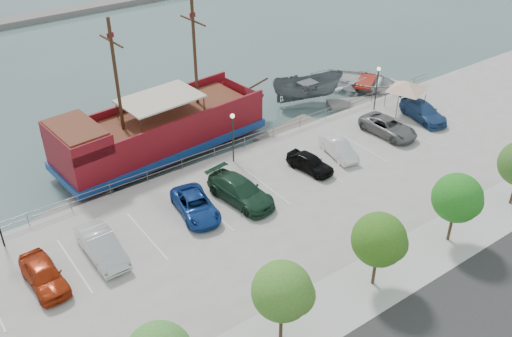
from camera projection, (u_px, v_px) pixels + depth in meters
ground at (283, 210)px, 42.14m from camera, size 160.00×160.00×0.00m
sidewalk at (384, 276)px, 34.75m from camera, size 100.00×4.00×0.05m
seawall_railing at (225, 149)px, 46.66m from camera, size 50.00×0.06×1.00m
far_shore at (108, 5)px, 84.52m from camera, size 40.00×3.00×0.80m
pirate_ship at (176, 126)px, 48.55m from camera, size 21.15×7.39×13.20m
patrol_boat at (307, 90)px, 56.63m from camera, size 7.73×5.26×2.80m
speedboat at (366, 84)px, 59.36m from camera, size 9.20×9.87×1.67m
dock_west at (73, 207)px, 42.17m from camera, size 6.58×3.79×0.36m
dock_mid at (287, 130)px, 52.13m from camera, size 6.85×2.89×0.38m
dock_east at (364, 103)px, 56.94m from camera, size 7.43×4.93×0.41m
canopy_tent at (407, 81)px, 51.93m from camera, size 5.64×5.64×3.56m
lamp_post_mid at (233, 129)px, 44.48m from camera, size 0.36×0.36×4.28m
lamp_post_right at (377, 81)px, 52.36m from camera, size 0.36×0.36×4.28m
tree_c at (285, 292)px, 29.07m from camera, size 3.30×3.20×5.00m
tree_d at (381, 241)px, 32.52m from camera, size 3.30×3.20×5.00m
tree_e at (459, 199)px, 35.97m from camera, size 3.30×3.20×5.00m
parked_car_a at (44, 275)px, 33.76m from camera, size 2.06×4.69×1.57m
parked_car_b at (102, 246)px, 35.89m from camera, size 1.79×5.04×1.65m
parked_car_c at (196, 206)px, 39.75m from camera, size 3.16×5.40×1.41m
parked_car_d at (241, 191)px, 41.04m from camera, size 3.11×6.04×1.67m
parked_car_e at (310, 163)px, 44.58m from camera, size 2.28×4.25×1.38m
parked_car_f at (339, 148)px, 46.43m from camera, size 2.22×4.36×1.37m
parked_car_g at (388, 127)px, 49.46m from camera, size 2.81×5.44×1.47m
parked_car_h at (423, 112)px, 51.88m from camera, size 3.06×5.52×1.51m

